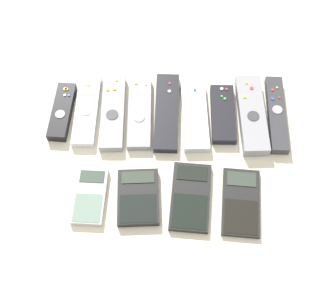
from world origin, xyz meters
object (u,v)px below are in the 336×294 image
Objects in this scene: calculator_1 at (138,197)px; calculator_2 at (191,197)px; remote_1 at (87,110)px; remote_3 at (140,113)px; remote_7 at (252,114)px; remote_6 at (223,114)px; remote_5 at (195,116)px; calculator_0 at (90,196)px; calculator_3 at (241,202)px; remote_0 at (62,111)px; remote_2 at (113,112)px; remote_4 at (167,112)px; remote_8 at (277,114)px.

calculator_1 reaches higher than calculator_2.
remote_3 is at bearing -2.71° from remote_1.
remote_6 is at bearing 175.36° from remote_7.
calculator_0 is at bearing -140.26° from remote_5.
calculator_2 is at bearing 178.96° from calculator_3.
remote_3 is (0.18, 0.00, -0.00)m from remote_0.
remote_2 is at bearing 179.45° from remote_6.
remote_4 is 1.00× the size of remote_7.
remote_3 is 1.24× the size of remote_6.
remote_3 is at bearing -178.94° from remote_8.
remote_0 reaches higher than calculator_3.
remote_7 is (0.07, -0.00, 0.00)m from remote_6.
remote_8 is 0.24m from calculator_3.
remote_2 is 1.06× the size of remote_3.
calculator_1 is at bearing -131.73° from remote_6.
remote_8 reaches higher than calculator_0.
calculator_3 is at bearing -82.66° from remote_6.
remote_2 reaches higher than remote_4.
remote_4 is 1.36× the size of remote_6.
calculator_1 is (0.07, -0.22, -0.00)m from remote_2.
remote_1 reaches higher than calculator_2.
calculator_0 is at bearing -152.07° from remote_8.
remote_1 is at bearing 176.32° from remote_7.
remote_8 is at bearing 0.34° from remote_6.
calculator_2 is at bearing -61.88° from remote_3.
remote_7 reaches higher than remote_8.
remote_1 is at bearing 178.57° from remote_6.
remote_0 reaches higher than calculator_0.
remote_4 is 1.62× the size of calculator_1.
remote_2 is 0.37m from calculator_3.
remote_8 is at bearing -0.40° from remote_1.
calculator_0 is (-0.23, -0.21, -0.00)m from remote_5.
remote_5 reaches higher than remote_4.
calculator_2 is at bearing -95.85° from remote_5.
remote_7 is 0.06m from remote_8.
calculator_3 is (0.22, -0.01, -0.00)m from calculator_1.
remote_0 is 0.73× the size of remote_4.
calculator_1 is 0.22m from calculator_3.
remote_0 is 0.25m from remote_4.
remote_7 is at bearing 59.48° from calculator_2.
remote_6 is at bearing -0.93° from remote_4.
remote_4 is 0.27m from calculator_0.
remote_5 is 1.21× the size of calculator_3.
calculator_2 is 1.02× the size of calculator_3.
remote_1 is (0.06, 0.01, -0.00)m from remote_0.
remote_6 is (0.32, -0.00, 0.00)m from remote_1.
remote_8 is at bearing -0.94° from remote_3.
remote_8 is at bearing 50.42° from calculator_2.
calculator_2 is (0.22, 0.00, -0.00)m from calculator_0.
remote_8 is at bearing 29.24° from calculator_0.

